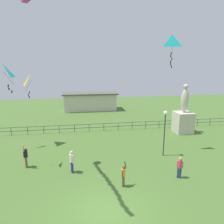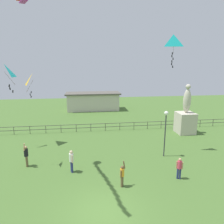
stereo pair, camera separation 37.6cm
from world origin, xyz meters
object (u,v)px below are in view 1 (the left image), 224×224
(person_0, at_px, (72,160))
(kite_3, at_px, (172,42))
(statue_monument, at_px, (183,118))
(kite_2, at_px, (31,81))
(lamppost, at_px, (165,123))
(kite_1, at_px, (4,73))
(person_2, at_px, (26,155))
(person_1, at_px, (123,174))
(person_3, at_px, (180,166))

(person_0, height_order, kite_3, kite_3)
(statue_monument, distance_m, kite_2, 17.26)
(statue_monument, relative_size, lamppost, 1.41)
(kite_1, bearing_deg, person_2, -16.09)
(person_0, height_order, person_2, person_2)
(person_1, distance_m, person_3, 4.17)
(statue_monument, relative_size, person_1, 3.29)
(person_0, xyz_separation_m, kite_2, (-3.83, 6.47, 5.42))
(person_0, xyz_separation_m, person_3, (7.57, -1.94, -0.09))
(statue_monument, relative_size, person_0, 3.33)
(person_1, height_order, kite_2, kite_2)
(statue_monument, xyz_separation_m, person_3, (-5.18, -9.38, -0.82))
(statue_monument, distance_m, lamppost, 7.61)
(person_3, distance_m, kite_1, 14.19)
(person_3, bearing_deg, lamppost, 84.63)
(lamppost, distance_m, kite_2, 13.12)
(lamppost, bearing_deg, person_3, -95.37)
(person_0, xyz_separation_m, person_2, (-3.60, 1.37, 0.02))
(person_2, height_order, kite_3, kite_3)
(statue_monument, distance_m, person_2, 17.46)
(kite_1, bearing_deg, kite_3, 6.55)
(statue_monument, xyz_separation_m, person_0, (-12.75, -7.44, -0.73))
(person_0, distance_m, kite_1, 7.99)
(lamppost, bearing_deg, person_1, -138.04)
(person_0, bearing_deg, kite_2, 120.62)
(person_0, height_order, kite_1, kite_1)
(person_2, bearing_deg, kite_3, 8.32)
(person_2, bearing_deg, kite_1, 163.91)
(lamppost, xyz_separation_m, person_0, (-7.91, -1.71, -2.01))
(person_3, xyz_separation_m, kite_1, (-12.13, 3.58, 6.44))
(statue_monument, xyz_separation_m, kite_3, (-4.02, -4.27, 8.05))
(lamppost, distance_m, kite_1, 13.20)
(person_0, bearing_deg, kite_3, 19.95)
(kite_1, distance_m, kite_3, 13.60)
(person_0, distance_m, kite_3, 12.78)
(statue_monument, bearing_deg, lamppost, -130.20)
(person_1, distance_m, kite_1, 11.01)
(kite_1, bearing_deg, statue_monument, 18.51)
(person_1, bearing_deg, statue_monument, 46.30)
(lamppost, xyz_separation_m, person_2, (-11.51, -0.34, -2.00))
(person_2, height_order, person_3, person_2)
(person_2, relative_size, kite_3, 0.74)
(person_1, xyz_separation_m, person_2, (-7.01, 3.70, 0.13))
(person_3, distance_m, kite_2, 15.19)
(person_3, bearing_deg, kite_3, 77.14)
(kite_1, xyz_separation_m, kite_3, (13.29, 1.53, 2.43))
(statue_monument, relative_size, kite_3, 2.10)
(person_2, relative_size, kite_2, 0.89)
(kite_2, bearing_deg, kite_1, -98.62)
(kite_1, bearing_deg, person_0, -19.85)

